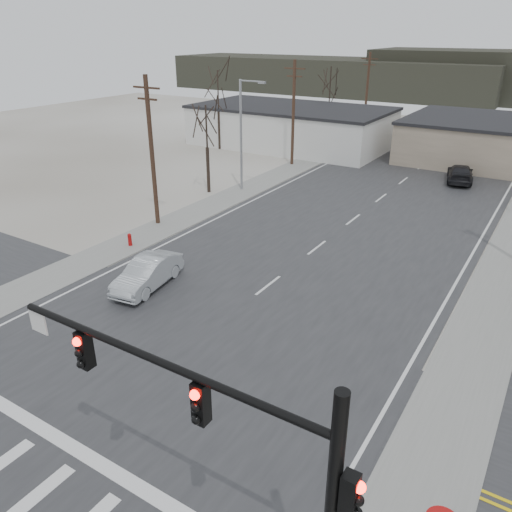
{
  "coord_description": "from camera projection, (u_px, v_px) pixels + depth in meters",
  "views": [
    {
      "loc": [
        12.04,
        -12.43,
        12.58
      ],
      "look_at": [
        0.41,
        6.12,
        2.6
      ],
      "focal_mm": 35.0,
      "sensor_mm": 36.0,
      "label": 1
    }
  ],
  "objects": [
    {
      "name": "ground",
      "position": [
        169.0,
        363.0,
        20.62
      ],
      "size": [
        140.0,
        140.0,
        0.0
      ],
      "primitive_type": "plane",
      "color": "silver",
      "rests_on": "ground"
    },
    {
      "name": "main_road",
      "position": [
        324.0,
        243.0,
        32.17
      ],
      "size": [
        18.0,
        110.0,
        0.05
      ],
      "primitive_type": "cube",
      "color": "#2A2A2D",
      "rests_on": "ground"
    },
    {
      "name": "cross_road",
      "position": [
        169.0,
        363.0,
        20.61
      ],
      "size": [
        90.0,
        10.0,
        0.04
      ],
      "primitive_type": "cube",
      "color": "#2A2A2D",
      "rests_on": "ground"
    },
    {
      "name": "sidewalk_left",
      "position": [
        232.0,
        196.0,
        41.15
      ],
      "size": [
        3.0,
        90.0,
        0.06
      ],
      "primitive_type": "cube",
      "color": "gray",
      "rests_on": "ground"
    },
    {
      "name": "traffic_signal_mast",
      "position": [
        246.0,
        458.0,
        10.08
      ],
      "size": [
        8.95,
        0.43,
        7.2
      ],
      "color": "black",
      "rests_on": "ground"
    },
    {
      "name": "fire_hydrant",
      "position": [
        130.0,
        240.0,
        31.53
      ],
      "size": [
        0.24,
        0.24,
        0.87
      ],
      "color": "#A50C0C",
      "rests_on": "ground"
    },
    {
      "name": "building_left_far",
      "position": [
        291.0,
        126.0,
        58.25
      ],
      "size": [
        22.3,
        12.3,
        4.5
      ],
      "color": "silver",
      "rests_on": "ground"
    },
    {
      "name": "upole_left_b",
      "position": [
        152.0,
        150.0,
        33.26
      ],
      "size": [
        2.2,
        0.3,
        10.0
      ],
      "color": "#412D1E",
      "rests_on": "ground"
    },
    {
      "name": "upole_left_c",
      "position": [
        293.0,
        112.0,
        48.68
      ],
      "size": [
        2.2,
        0.3,
        10.0
      ],
      "color": "#412D1E",
      "rests_on": "ground"
    },
    {
      "name": "upole_left_d",
      "position": [
        367.0,
        92.0,
        64.1
      ],
      "size": [
        2.2,
        0.3,
        10.0
      ],
      "color": "#412D1E",
      "rests_on": "ground"
    },
    {
      "name": "streetlight_main",
      "position": [
        243.0,
        130.0,
        40.69
      ],
      "size": [
        2.4,
        0.25,
        9.0
      ],
      "color": "gray",
      "rests_on": "ground"
    },
    {
      "name": "tree_left_near",
      "position": [
        206.0,
        129.0,
        40.15
      ],
      "size": [
        3.3,
        3.3,
        7.35
      ],
      "color": "#32261E",
      "rests_on": "ground"
    },
    {
      "name": "tree_left_far",
      "position": [
        330.0,
        86.0,
        60.24
      ],
      "size": [
        3.96,
        3.96,
        8.82
      ],
      "color": "#32261E",
      "rests_on": "ground"
    },
    {
      "name": "tree_left_mid",
      "position": [
        218.0,
        92.0,
        54.86
      ],
      "size": [
        3.96,
        3.96,
        8.82
      ],
      "color": "#32261E",
      "rests_on": "ground"
    },
    {
      "name": "hill_left",
      "position": [
        329.0,
        76.0,
        107.01
      ],
      "size": [
        70.0,
        18.0,
        7.0
      ],
      "primitive_type": "cube",
      "color": "#333026",
      "rests_on": "ground"
    },
    {
      "name": "sedan_crossing",
      "position": [
        147.0,
        273.0,
        26.34
      ],
      "size": [
        2.36,
        4.93,
        1.56
      ],
      "primitive_type": "imported",
      "rotation": [
        0.0,
        0.0,
        0.15
      ],
      "color": "#A3A8AE",
      "rests_on": "main_road"
    },
    {
      "name": "car_far_a",
      "position": [
        460.0,
        173.0,
        44.66
      ],
      "size": [
        3.17,
        5.56,
        1.52
      ],
      "primitive_type": "imported",
      "rotation": [
        0.0,
        0.0,
        3.35
      ],
      "color": "black",
      "rests_on": "main_road"
    },
    {
      "name": "car_far_b",
      "position": [
        411.0,
        121.0,
        70.15
      ],
      "size": [
        2.04,
        4.68,
        1.57
      ],
      "primitive_type": "imported",
      "rotation": [
        0.0,
        0.0,
        -0.04
      ],
      "color": "black",
      "rests_on": "main_road"
    }
  ]
}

